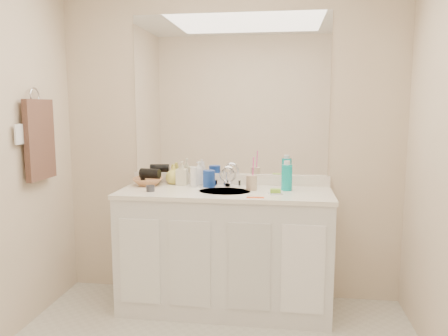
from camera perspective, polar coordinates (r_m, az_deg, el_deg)
wall_back at (r=3.35m, az=0.77°, el=3.32°), size 2.60×0.02×2.40m
wall_front at (r=0.87m, az=-21.55°, el=-11.18°), size 2.60×0.02×2.40m
vanity_cabinet at (r=3.24m, az=0.12°, el=-10.88°), size 1.50×0.55×0.85m
countertop at (r=3.13m, az=0.13°, el=-3.23°), size 1.52×0.57×0.03m
backsplash at (r=3.37m, az=0.73°, el=-1.45°), size 1.52×0.03×0.08m
sink_basin at (r=3.11m, az=0.08°, el=-3.25°), size 0.37×0.37×0.02m
faucet at (r=3.27m, az=0.51°, el=-1.48°), size 0.02×0.02×0.11m
mirror at (r=3.33m, az=0.77°, el=9.49°), size 1.48×0.01×1.20m
blue_mug at (r=3.26m, az=-1.98°, el=-1.40°), size 0.12×0.12×0.12m
tan_cup at (r=3.15m, az=3.62°, el=-1.92°), size 0.09×0.09×0.11m
toothbrush at (r=3.13m, az=3.82°, el=-0.17°), size 0.02×0.04×0.18m
mouthwash_bottle at (r=3.16m, az=8.20°, el=-1.23°), size 0.10×0.10×0.18m
soap_dish at (r=3.02m, az=6.71°, el=-3.32°), size 0.11×0.10×0.01m
green_soap at (r=3.01m, az=6.71°, el=-2.96°), size 0.07×0.06×0.02m
orange_comb at (r=2.89m, az=4.12°, el=-3.85°), size 0.12×0.03×0.00m
dark_jar at (r=3.14m, az=-9.58°, el=-2.64°), size 0.08×0.08×0.04m
extra_white_bottle at (r=3.26m, az=-3.99°, el=-1.18°), size 0.06×0.06×0.15m
soap_bottle_white at (r=3.34m, az=-3.36°, el=-0.70°), size 0.08×0.08×0.18m
soap_bottle_cream at (r=3.35m, az=-5.52°, el=-0.66°), size 0.08×0.08×0.18m
soap_bottle_yellow at (r=3.40m, az=-6.64°, el=-0.79°), size 0.12×0.12×0.15m
wicker_basket at (r=3.38m, az=-9.92°, el=-1.74°), size 0.27×0.27×0.06m
hair_dryer at (r=3.37m, az=-9.62°, el=-0.71°), size 0.16×0.10×0.08m
towel_ring at (r=3.26m, az=-23.52°, el=8.68°), size 0.01×0.11×0.11m
hand_towel at (r=3.26m, az=-22.92°, el=3.42°), size 0.04×0.32×0.55m
switch_plate at (r=3.09m, az=-25.21°, el=4.01°), size 0.01×0.08×0.13m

